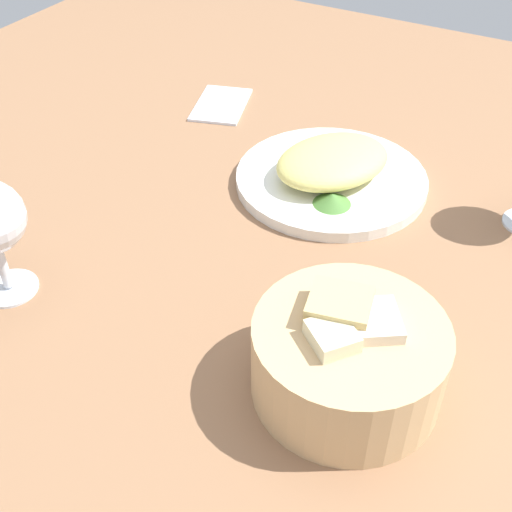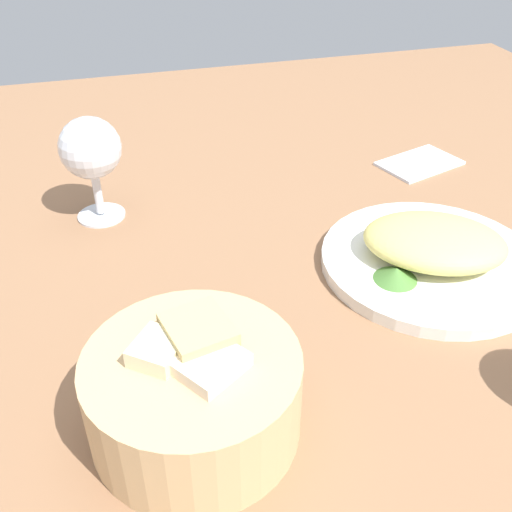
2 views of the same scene
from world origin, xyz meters
The scene contains 6 objects.
ground_plane centered at (0.00, 0.00, -1.00)cm, with size 140.00×140.00×2.00cm, color #8E6545.
plate centered at (-14.01, 2.88, 0.70)cm, with size 23.15×23.15×1.40cm, color white.
omelette centered at (-14.01, 2.88, 3.31)cm, with size 14.70×10.79×3.82cm, color #DED370.
lettuce_garnish centered at (-8.50, 5.40, 2.06)cm, with size 4.41×4.41×1.32cm, color #487B34.
bread_basket centered at (13.99, 16.85, 3.95)cm, with size 16.09×16.09×9.11cm.
folded_napkin centered at (-24.91, -19.57, 0.40)cm, with size 11.00×7.00×0.80cm, color white.
Camera 1 is at (49.63, 28.17, 45.37)cm, focal length 46.60 mm.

